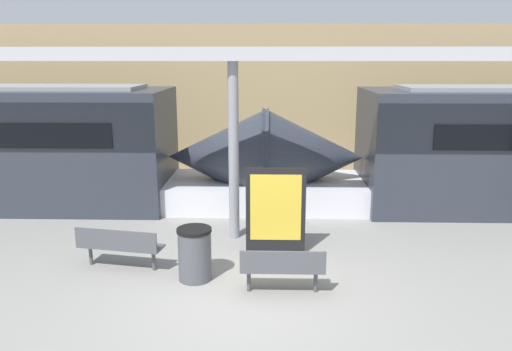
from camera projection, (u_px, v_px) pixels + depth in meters
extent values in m
plane|color=gray|center=(244.00, 300.00, 8.28)|extent=(60.00, 60.00, 0.00)
cube|color=tan|center=(258.00, 99.00, 17.19)|extent=(56.00, 0.20, 5.00)
cone|color=#2D333D|center=(313.00, 157.00, 13.30)|extent=(2.70, 2.63, 2.63)
cube|color=silver|center=(321.00, 192.00, 13.52)|extent=(2.43, 2.46, 0.70)
cone|color=#2D333D|center=(219.00, 157.00, 13.37)|extent=(2.70, 2.63, 2.63)
cube|color=silver|center=(210.00, 191.00, 13.60)|extent=(2.43, 2.46, 0.70)
cube|color=#4C4F54|center=(282.00, 268.00, 8.48)|extent=(1.43, 0.45, 0.04)
cube|color=#4C4F54|center=(283.00, 262.00, 8.24)|extent=(1.43, 0.04, 0.36)
cylinder|color=#4C4F54|center=(249.00, 280.00, 8.54)|extent=(0.07, 0.07, 0.41)
cylinder|color=#4C4F54|center=(316.00, 280.00, 8.52)|extent=(0.07, 0.07, 0.41)
cube|color=#4C4F54|center=(121.00, 246.00, 9.46)|extent=(1.68, 0.72, 0.04)
cube|color=#4C4F54|center=(115.00, 240.00, 9.23)|extent=(1.61, 0.32, 0.36)
cylinder|color=#4C4F54|center=(91.00, 254.00, 9.64)|extent=(0.07, 0.07, 0.41)
cylinder|color=#4C4F54|center=(154.00, 260.00, 9.39)|extent=(0.07, 0.07, 0.41)
cylinder|color=#4C4F54|center=(195.00, 256.00, 8.95)|extent=(0.59, 0.59, 0.91)
cylinder|color=black|center=(194.00, 230.00, 8.84)|extent=(0.62, 0.62, 0.06)
cube|color=black|center=(276.00, 211.00, 10.04)|extent=(1.20, 0.06, 1.79)
cube|color=gold|center=(276.00, 208.00, 9.98)|extent=(1.02, 0.01, 1.36)
cylinder|color=gray|center=(234.00, 153.00, 10.72)|extent=(0.23, 0.23, 3.85)
cube|color=#B7B7BC|center=(233.00, 54.00, 10.24)|extent=(28.00, 0.60, 0.28)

